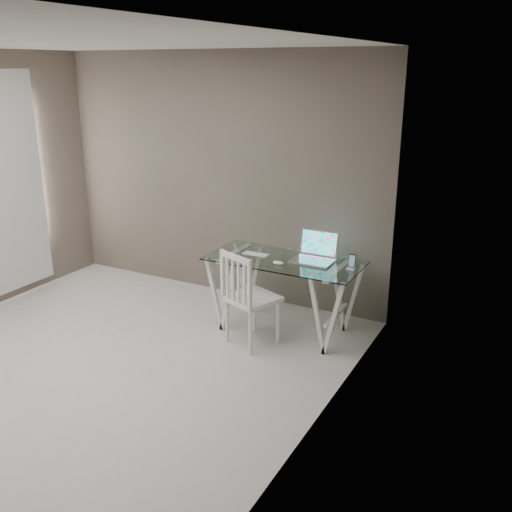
% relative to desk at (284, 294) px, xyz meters
% --- Properties ---
extents(room, '(4.50, 4.52, 2.71)m').
position_rel_desk_xyz_m(room, '(-1.18, -1.59, 1.33)').
color(room, beige).
rests_on(room, ground).
extents(desk, '(1.50, 0.70, 0.75)m').
position_rel_desk_xyz_m(desk, '(0.00, 0.00, 0.00)').
color(desk, silver).
rests_on(desk, ground).
extents(chair, '(0.55, 0.55, 0.93)m').
position_rel_desk_xyz_m(chair, '(-0.17, -0.46, 0.13)').
color(chair, white).
rests_on(chair, ground).
extents(laptop, '(0.39, 0.33, 0.28)m').
position_rel_desk_xyz_m(laptop, '(0.27, 0.14, 0.43)').
color(laptop, silver).
rests_on(laptop, desk).
extents(keyboard, '(0.28, 0.12, 0.01)m').
position_rel_desk_xyz_m(keyboard, '(-0.32, 0.01, 0.37)').
color(keyboard, silver).
rests_on(keyboard, desk).
extents(mouse, '(0.11, 0.06, 0.03)m').
position_rel_desk_xyz_m(mouse, '(0.01, -0.15, 0.38)').
color(mouse, white).
rests_on(mouse, desk).
extents(phone_dock, '(0.08, 0.08, 0.14)m').
position_rel_desk_xyz_m(phone_dock, '(0.66, 0.05, 0.40)').
color(phone_dock, white).
rests_on(phone_dock, desk).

